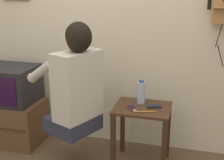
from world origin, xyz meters
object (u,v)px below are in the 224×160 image
at_px(television, 7,84).
at_px(toothbrush, 143,111).
at_px(cell_phone_held, 132,107).
at_px(water_bottle, 141,92).
at_px(cell_phone_spare, 154,106).
at_px(person, 75,83).

relative_size(television, toothbrush, 3.21).
bearing_deg(cell_phone_held, water_bottle, 38.89).
distance_m(cell_phone_spare, water_bottle, 0.17).
height_order(cell_phone_held, toothbrush, toothbrush).
height_order(water_bottle, toothbrush, water_bottle).
bearing_deg(cell_phone_spare, water_bottle, -143.05).
xyz_separation_m(person, toothbrush, (0.57, 0.06, -0.22)).
bearing_deg(water_bottle, toothbrush, -75.53).
bearing_deg(water_bottle, cell_phone_held, -110.54).
height_order(television, water_bottle, television).
xyz_separation_m(cell_phone_held, toothbrush, (0.11, -0.07, 0.00)).
bearing_deg(toothbrush, person, 79.20).
bearing_deg(television, water_bottle, -0.51).
distance_m(person, television, 0.92).
relative_size(cell_phone_spare, toothbrush, 0.76).
relative_size(person, television, 1.65).
height_order(cell_phone_held, water_bottle, water_bottle).
relative_size(cell_phone_held, cell_phone_spare, 1.00).
bearing_deg(person, cell_phone_spare, -49.02).
bearing_deg(toothbrush, water_bottle, -2.07).
bearing_deg(cell_phone_spare, person, -96.75).
bearing_deg(person, toothbrush, -60.14).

